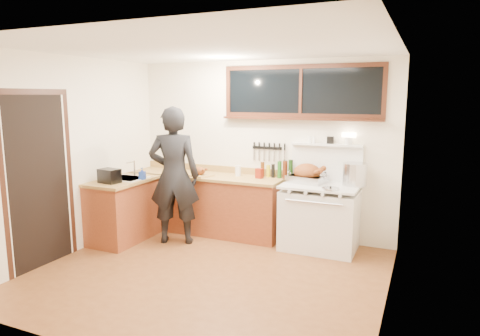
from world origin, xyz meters
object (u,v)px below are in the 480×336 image
at_px(man, 174,176).
at_px(cutting_board, 200,172).
at_px(roast_turkey, 308,175).
at_px(vintage_stove, 320,215).

bearing_deg(man, cutting_board, 73.59).
relative_size(man, roast_turkey, 3.47).
bearing_deg(cutting_board, man, -106.41).
distance_m(man, roast_turkey, 1.87).
height_order(vintage_stove, cutting_board, vintage_stove).
height_order(vintage_stove, roast_turkey, vintage_stove).
relative_size(cutting_board, roast_turkey, 0.78).
xyz_separation_m(cutting_board, roast_turkey, (1.61, 0.18, 0.05)).
relative_size(vintage_stove, man, 0.82).
relative_size(man, cutting_board, 4.46).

